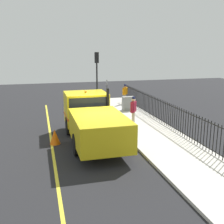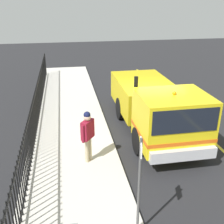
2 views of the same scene
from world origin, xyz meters
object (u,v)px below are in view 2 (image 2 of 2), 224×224
at_px(work_truck, 156,106).
at_px(street_sign, 140,176).
at_px(traffic_cone, 197,121).
at_px(worker_standing, 88,131).

xyz_separation_m(work_truck, street_sign, (1.95, 4.70, 0.37)).
height_order(work_truck, traffic_cone, work_truck).
xyz_separation_m(worker_standing, street_sign, (-0.82, 3.06, 0.41)).
relative_size(worker_standing, traffic_cone, 2.35).
height_order(work_truck, worker_standing, work_truck).
bearing_deg(street_sign, work_truck, -112.58).
height_order(worker_standing, traffic_cone, worker_standing).
bearing_deg(traffic_cone, street_sign, 51.65).
height_order(work_truck, street_sign, work_truck).
bearing_deg(street_sign, traffic_cone, -128.35).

